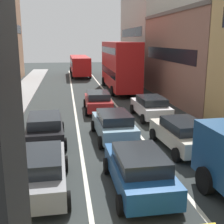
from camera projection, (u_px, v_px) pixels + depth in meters
name	position (u px, v px, depth m)	size (l,w,h in m)	color
sidewalk_left	(8.00, 110.00, 22.20)	(2.60, 64.00, 0.14)	#979797
lane_stripe_left	(75.00, 109.00, 22.97)	(0.16, 60.00, 0.01)	silver
lane_stripe_right	(117.00, 107.00, 23.49)	(0.16, 60.00, 0.01)	silver
building_row_right	(208.00, 38.00, 25.18)	(7.20, 43.90, 12.02)	#B2ADA3
sedan_centre_lane_second	(139.00, 169.00, 10.32)	(2.09, 4.32, 1.49)	#194C8C
wagon_left_lane_second	(39.00, 170.00, 10.24)	(2.13, 4.34, 1.49)	gray
hatchback_centre_lane_third	(114.00, 124.00, 15.80)	(2.17, 4.35, 1.49)	#759EB7
sedan_left_lane_third	(45.00, 128.00, 15.23)	(2.24, 4.39, 1.49)	black
coupe_centre_lane_fourth	(98.00, 101.00, 21.97)	(2.14, 4.34, 1.49)	#A51E1E
sedan_right_lane_behind_truck	(182.00, 133.00, 14.27)	(2.27, 4.40, 1.49)	beige
wagon_right_lane_far	(151.00, 106.00, 20.09)	(2.10, 4.32, 1.49)	silver
bus_mid_queue_primary	(120.00, 64.00, 30.56)	(2.85, 10.52, 5.06)	#B21919
bus_far_queue_secondary	(80.00, 64.00, 43.56)	(2.88, 10.52, 2.90)	#B21919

